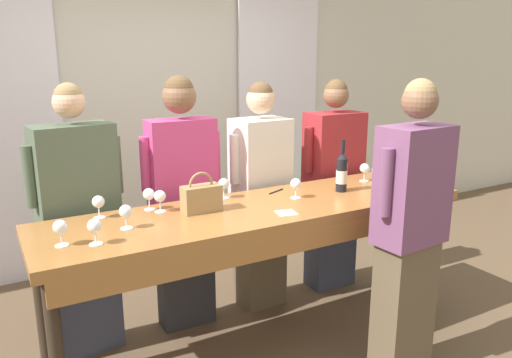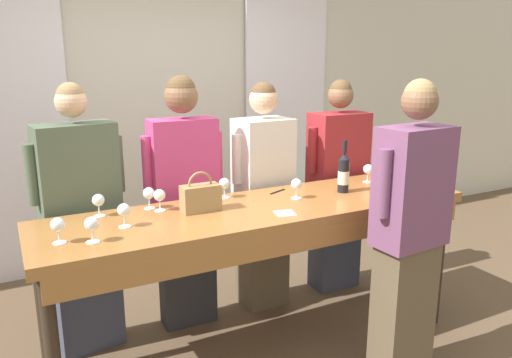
% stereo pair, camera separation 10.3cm
% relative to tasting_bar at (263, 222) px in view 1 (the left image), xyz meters
% --- Properties ---
extents(ground_plane, '(18.00, 18.00, 0.00)m').
position_rel_tasting_bar_xyz_m(ground_plane, '(0.00, 0.02, -0.86)').
color(ground_plane, brown).
extents(wall_back, '(12.00, 0.06, 2.80)m').
position_rel_tasting_bar_xyz_m(wall_back, '(0.00, 1.92, 0.54)').
color(wall_back, beige).
rests_on(wall_back, ground_plane).
extents(curtain_panel_left, '(0.90, 0.03, 2.69)m').
position_rel_tasting_bar_xyz_m(curtain_panel_left, '(-1.26, 1.86, 0.48)').
color(curtain_panel_left, white).
rests_on(curtain_panel_left, ground_plane).
extents(curtain_panel_right, '(0.90, 0.03, 2.69)m').
position_rel_tasting_bar_xyz_m(curtain_panel_right, '(1.26, 1.86, 0.48)').
color(curtain_panel_right, white).
rests_on(curtain_panel_right, ground_plane).
extents(tasting_bar, '(2.62, 0.69, 0.96)m').
position_rel_tasting_bar_xyz_m(tasting_bar, '(0.00, 0.00, 0.00)').
color(tasting_bar, '#9E6633').
rests_on(tasting_bar, ground_plane).
extents(wine_bottle, '(0.07, 0.07, 0.34)m').
position_rel_tasting_bar_xyz_m(wine_bottle, '(0.62, 0.05, 0.23)').
color(wine_bottle, black).
rests_on(wine_bottle, tasting_bar).
extents(handbag, '(0.22, 0.11, 0.23)m').
position_rel_tasting_bar_xyz_m(handbag, '(-0.36, 0.10, 0.18)').
color(handbag, '#997A4C').
rests_on(handbag, tasting_bar).
extents(wine_glass_front_left, '(0.07, 0.07, 0.13)m').
position_rel_tasting_bar_xyz_m(wine_glass_front_left, '(1.16, 0.25, 0.19)').
color(wine_glass_front_left, white).
rests_on(wine_glass_front_left, tasting_bar).
extents(wine_glass_front_mid, '(0.07, 0.07, 0.13)m').
position_rel_tasting_bar_xyz_m(wine_glass_front_mid, '(0.27, 0.06, 0.19)').
color(wine_glass_front_mid, white).
rests_on(wine_glass_front_mid, tasting_bar).
extents(wine_glass_front_right, '(0.07, 0.07, 0.13)m').
position_rel_tasting_bar_xyz_m(wine_glass_front_right, '(-0.90, 0.27, 0.19)').
color(wine_glass_front_right, white).
rests_on(wine_glass_front_right, tasting_bar).
extents(wine_glass_center_left, '(0.07, 0.07, 0.13)m').
position_rel_tasting_bar_xyz_m(wine_glass_center_left, '(-0.81, 0.03, 0.19)').
color(wine_glass_center_left, white).
rests_on(wine_glass_center_left, tasting_bar).
extents(wine_glass_center_mid, '(0.07, 0.07, 0.13)m').
position_rel_tasting_bar_xyz_m(wine_glass_center_mid, '(-0.13, 0.28, 0.19)').
color(wine_glass_center_mid, white).
rests_on(wine_glass_center_mid, tasting_bar).
extents(wine_glass_center_right, '(0.07, 0.07, 0.13)m').
position_rel_tasting_bar_xyz_m(wine_glass_center_right, '(0.96, 0.08, 0.19)').
color(wine_glass_center_right, white).
rests_on(wine_glass_center_right, tasting_bar).
extents(wine_glass_back_left, '(0.07, 0.07, 0.13)m').
position_rel_tasting_bar_xyz_m(wine_glass_back_left, '(-1.00, -0.13, 0.19)').
color(wine_glass_back_left, white).
rests_on(wine_glass_back_left, tasting_bar).
extents(wine_glass_back_mid, '(0.07, 0.07, 0.13)m').
position_rel_tasting_bar_xyz_m(wine_glass_back_mid, '(0.93, 0.17, 0.19)').
color(wine_glass_back_mid, white).
rests_on(wine_glass_back_mid, tasting_bar).
extents(wine_glass_back_right, '(0.07, 0.07, 0.13)m').
position_rel_tasting_bar_xyz_m(wine_glass_back_right, '(-1.14, -0.06, 0.19)').
color(wine_glass_back_right, white).
rests_on(wine_glass_back_right, tasting_bar).
extents(wine_glass_near_host, '(0.07, 0.07, 0.13)m').
position_rel_tasting_bar_xyz_m(wine_glass_near_host, '(-0.61, 0.28, 0.19)').
color(wine_glass_near_host, white).
rests_on(wine_glass_near_host, tasting_bar).
extents(wine_glass_by_bottle, '(0.07, 0.07, 0.13)m').
position_rel_tasting_bar_xyz_m(wine_glass_by_bottle, '(-0.56, 0.21, 0.19)').
color(wine_glass_by_bottle, white).
rests_on(wine_glass_by_bottle, tasting_bar).
extents(napkin, '(0.13, 0.13, 0.00)m').
position_rel_tasting_bar_xyz_m(napkin, '(0.05, -0.17, 0.10)').
color(napkin, white).
rests_on(napkin, tasting_bar).
extents(pen, '(0.14, 0.06, 0.01)m').
position_rel_tasting_bar_xyz_m(pen, '(0.24, 0.24, 0.10)').
color(pen, black).
rests_on(pen, tasting_bar).
extents(guest_olive_jacket, '(0.57, 0.28, 1.69)m').
position_rel_tasting_bar_xyz_m(guest_olive_jacket, '(-0.96, 0.56, -0.01)').
color(guest_olive_jacket, '#383D51').
rests_on(guest_olive_jacket, ground_plane).
extents(guest_pink_top, '(0.55, 0.22, 1.71)m').
position_rel_tasting_bar_xyz_m(guest_pink_top, '(-0.29, 0.56, 0.04)').
color(guest_pink_top, '#28282D').
rests_on(guest_pink_top, ground_plane).
extents(guest_cream_sweater, '(0.50, 0.30, 1.66)m').
position_rel_tasting_bar_xyz_m(guest_cream_sweater, '(0.30, 0.56, -0.02)').
color(guest_cream_sweater, brown).
rests_on(guest_cream_sweater, ground_plane).
extents(guest_striped_shirt, '(0.54, 0.26, 1.66)m').
position_rel_tasting_bar_xyz_m(guest_striped_shirt, '(0.96, 0.56, -0.03)').
color(guest_striped_shirt, '#383D51').
rests_on(guest_striped_shirt, ground_plane).
extents(host_pouring, '(0.51, 0.26, 1.72)m').
position_rel_tasting_bar_xyz_m(host_pouring, '(0.60, -0.59, 0.02)').
color(host_pouring, brown).
rests_on(host_pouring, ground_plane).
extents(potted_plant, '(0.37, 0.37, 0.70)m').
position_rel_tasting_bar_xyz_m(potted_plant, '(1.70, 1.53, -0.49)').
color(potted_plant, '#4C4C51').
rests_on(potted_plant, ground_plane).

